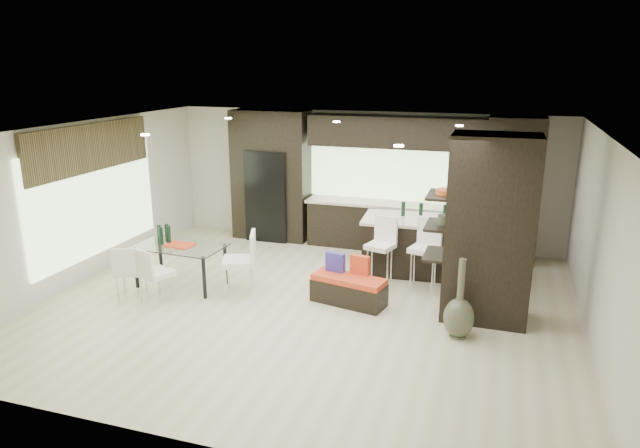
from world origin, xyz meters
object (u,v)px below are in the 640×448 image
(stool_mid, at_px, (424,262))
(stool_right, at_px, (470,266))
(dining_table, at_px, (181,266))
(chair_end, at_px, (239,266))
(bench, at_px, (349,290))
(chair_far, at_px, (131,274))
(chair_near, at_px, (156,277))
(stool_left, at_px, (380,258))
(floor_vase, at_px, (460,299))
(kitchen_island, at_px, (430,246))

(stool_mid, relative_size, stool_right, 0.95)
(dining_table, height_order, chair_end, chair_end)
(stool_mid, bearing_deg, chair_end, -143.46)
(dining_table, bearing_deg, stool_right, 15.79)
(bench, xyz_separation_m, chair_far, (-3.33, -0.86, 0.19))
(dining_table, height_order, chair_near, chair_near)
(bench, distance_m, chair_end, 1.82)
(chair_near, xyz_separation_m, chair_end, (1.07, 0.72, 0.06))
(stool_mid, height_order, bench, stool_mid)
(stool_left, relative_size, dining_table, 0.64)
(floor_vase, bearing_deg, bench, 159.92)
(chair_end, bearing_deg, chair_near, 103.43)
(kitchen_island, height_order, floor_vase, floor_vase)
(floor_vase, bearing_deg, chair_far, -177.33)
(chair_near, distance_m, chair_far, 0.46)
(stool_left, distance_m, chair_far, 4.03)
(bench, height_order, dining_table, dining_table)
(kitchen_island, xyz_separation_m, stool_mid, (0.00, -0.83, -0.01))
(stool_left, height_order, floor_vase, floor_vase)
(dining_table, xyz_separation_m, chair_end, (1.07, 0.00, 0.12))
(stool_left, relative_size, bench, 0.81)
(floor_vase, distance_m, chair_far, 5.06)
(stool_right, xyz_separation_m, chair_far, (-5.08, -1.77, -0.09))
(bench, distance_m, chair_near, 3.00)
(stool_right, distance_m, chair_far, 5.38)
(kitchen_island, relative_size, dining_table, 1.62)
(stool_mid, bearing_deg, stool_right, 15.12)
(stool_left, xyz_separation_m, stool_right, (1.46, -0.02, 0.04))
(chair_end, bearing_deg, dining_table, 69.58)
(stool_left, bearing_deg, stool_mid, 16.21)
(stool_left, height_order, stool_right, stool_right)
(kitchen_island, xyz_separation_m, dining_table, (-3.89, -1.89, -0.14))
(dining_table, bearing_deg, floor_vase, -3.01)
(kitchen_island, bearing_deg, chair_near, -150.27)
(kitchen_island, distance_m, dining_table, 4.32)
(chair_far, height_order, chair_end, chair_end)
(chair_near, height_order, chair_end, chair_end)
(stool_left, distance_m, chair_end, 2.34)
(kitchen_island, distance_m, stool_mid, 0.83)
(kitchen_island, height_order, chair_end, kitchen_island)
(stool_right, relative_size, chair_end, 1.07)
(chair_end, bearing_deg, stool_right, -93.95)
(chair_far, bearing_deg, chair_end, 3.31)
(bench, bearing_deg, dining_table, -165.09)
(stool_right, relative_size, bench, 0.88)
(kitchen_island, height_order, stool_mid, kitchen_island)
(stool_mid, xyz_separation_m, stool_right, (0.73, -0.01, 0.02))
(stool_mid, distance_m, chair_far, 4.70)
(stool_left, xyz_separation_m, dining_table, (-3.16, -1.07, -0.12))
(stool_left, bearing_deg, floor_vase, -30.51)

